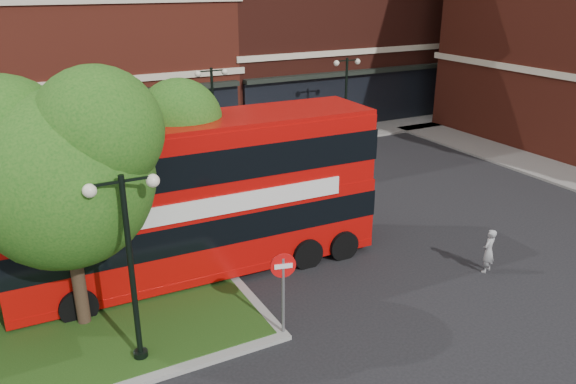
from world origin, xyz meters
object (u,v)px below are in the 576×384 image
bus (196,188)px  car_silver (93,169)px  woman (489,251)px  car_white (300,136)px

bus → car_silver: bus is taller
woman → car_white: 15.67m
car_silver → car_white: (11.48, 0.60, 0.01)m
woman → car_silver: 17.95m
woman → bus: bearing=-46.1°
woman → car_white: woman is taller
car_silver → car_white: size_ratio=0.95×
bus → woman: size_ratio=7.83×
bus → woman: (8.34, -4.48, -2.19)m
bus → car_white: 15.06m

